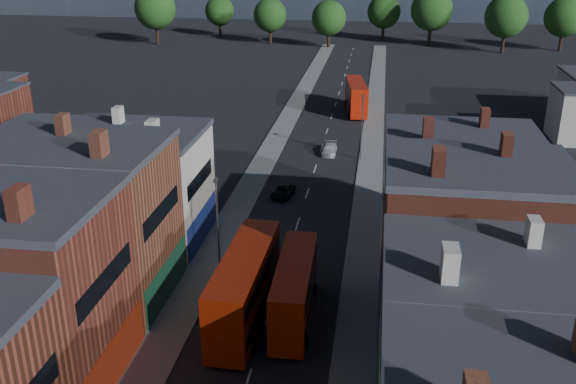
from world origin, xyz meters
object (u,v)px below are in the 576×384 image
(bus_1, at_px, (294,289))
(car_2, at_px, (283,191))
(bus_2, at_px, (356,96))
(car_3, at_px, (329,149))
(bus_0, at_px, (245,286))

(bus_1, xyz_separation_m, car_2, (-4.41, 23.16, -1.88))
(bus_2, height_order, car_3, bus_2)
(car_3, bearing_deg, bus_2, 84.07)
(bus_0, height_order, bus_1, bus_0)
(bus_1, relative_size, bus_2, 0.92)
(car_2, distance_m, car_3, 15.46)
(bus_0, distance_m, bus_2, 60.34)
(bus_1, height_order, car_2, bus_1)
(bus_0, bearing_deg, car_3, 87.58)
(bus_2, distance_m, car_2, 36.76)
(car_3, bearing_deg, car_2, -103.50)
(bus_1, bearing_deg, bus_2, 87.09)
(bus_2, relative_size, car_2, 2.81)
(bus_2, distance_m, car_3, 21.41)
(car_2, bearing_deg, bus_0, -79.78)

